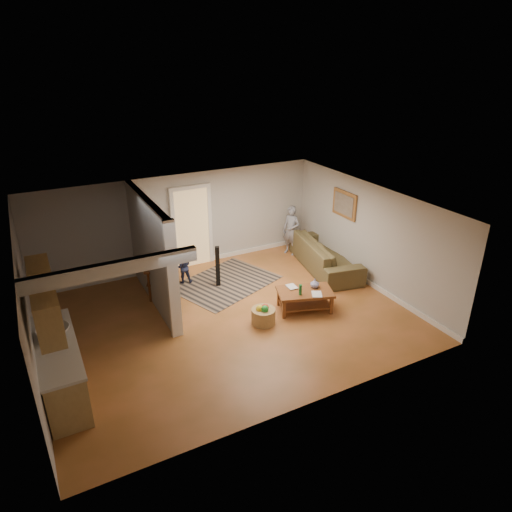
# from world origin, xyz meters

# --- Properties ---
(ground) EXTENTS (7.50, 7.50, 0.00)m
(ground) POSITION_xyz_m (0.00, 0.00, 0.00)
(ground) COLOR brown
(ground) RESTS_ON ground
(room_shell) EXTENTS (7.54, 6.02, 2.52)m
(room_shell) POSITION_xyz_m (-1.07, 0.43, 1.46)
(room_shell) COLOR #B2B0AB
(room_shell) RESTS_ON ground
(area_rug) EXTENTS (2.90, 2.53, 0.01)m
(area_rug) POSITION_xyz_m (0.61, 1.55, 0.01)
(area_rug) COLOR black
(area_rug) RESTS_ON ground
(sofa) EXTENTS (1.53, 2.80, 0.77)m
(sofa) POSITION_xyz_m (3.30, 1.12, 0.00)
(sofa) COLOR #403A20
(sofa) RESTS_ON ground
(coffee_table) EXTENTS (1.36, 1.04, 0.71)m
(coffee_table) POSITION_xyz_m (1.67, -0.43, 0.37)
(coffee_table) COLOR brown
(coffee_table) RESTS_ON ground
(tv_console) EXTENTS (0.92, 1.34, 1.08)m
(tv_console) POSITION_xyz_m (-0.94, 1.94, 0.72)
(tv_console) COLOR brown
(tv_console) RESTS_ON ground
(speaker_left) EXTENTS (0.13, 0.13, 1.11)m
(speaker_left) POSITION_xyz_m (-1.00, 0.79, 0.55)
(speaker_left) COLOR black
(speaker_left) RESTS_ON ground
(speaker_right) EXTENTS (0.14, 0.14, 1.04)m
(speaker_right) POSITION_xyz_m (0.40, 1.51, 0.52)
(speaker_right) COLOR black
(speaker_right) RESTS_ON ground
(toy_basket) EXTENTS (0.51, 0.51, 0.46)m
(toy_basket) POSITION_xyz_m (0.57, -0.50, 0.19)
(toy_basket) COLOR #8E623D
(toy_basket) RESTS_ON ground
(child) EXTENTS (0.52, 0.61, 1.41)m
(child) POSITION_xyz_m (3.00, 2.36, 0.00)
(child) COLOR gray
(child) RESTS_ON ground
(toddler) EXTENTS (0.49, 0.42, 0.86)m
(toddler) POSITION_xyz_m (-0.29, 2.07, 0.00)
(toddler) COLOR #1F2541
(toddler) RESTS_ON ground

